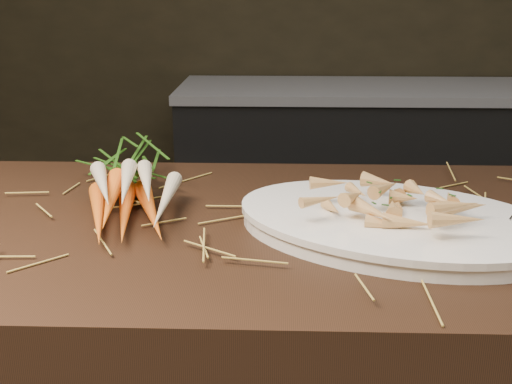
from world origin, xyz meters
TOP-DOWN VIEW (x-y plane):
  - back_counter at (0.30, 2.18)m, footprint 1.82×0.62m
  - straw_bedding at (0.00, 0.30)m, footprint 1.40×0.60m
  - root_veg_bunch at (-0.44, 0.41)m, footprint 0.24×0.48m
  - serving_platter at (0.01, 0.25)m, footprint 0.58×0.49m
  - roasted_veg_heap at (0.01, 0.25)m, footprint 0.29×0.25m

SIDE VIEW (x-z plane):
  - back_counter at x=0.30m, z-range 0.00..0.84m
  - straw_bedding at x=0.00m, z-range 0.90..0.92m
  - serving_platter at x=0.01m, z-range 0.90..0.93m
  - root_veg_bunch at x=-0.44m, z-range 0.90..0.99m
  - roasted_veg_heap at x=0.01m, z-range 0.93..0.98m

